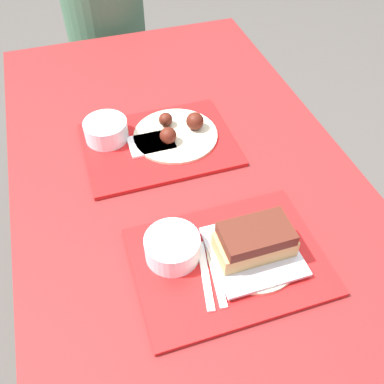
# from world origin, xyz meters

# --- Properties ---
(ground_plane) EXTENTS (12.00, 12.00, 0.00)m
(ground_plane) POSITION_xyz_m (0.00, 0.00, 0.00)
(ground_plane) COLOR #4C4742
(picnic_table) EXTENTS (0.89, 1.75, 0.74)m
(picnic_table) POSITION_xyz_m (0.00, 0.00, 0.65)
(picnic_table) COLOR maroon
(picnic_table) RESTS_ON ground_plane
(picnic_bench_far) EXTENTS (0.85, 0.28, 0.43)m
(picnic_bench_far) POSITION_xyz_m (0.00, 1.10, 0.36)
(picnic_bench_far) COLOR maroon
(picnic_bench_far) RESTS_ON ground_plane
(tray_near) EXTENTS (0.41, 0.31, 0.01)m
(tray_near) POSITION_xyz_m (0.01, -0.22, 0.74)
(tray_near) COLOR red
(tray_near) RESTS_ON picnic_table
(tray_far) EXTENTS (0.41, 0.31, 0.01)m
(tray_far) POSITION_xyz_m (-0.04, 0.20, 0.74)
(tray_far) COLOR red
(tray_far) RESTS_ON picnic_table
(bowl_coleslaw_near) EXTENTS (0.12, 0.12, 0.06)m
(bowl_coleslaw_near) POSITION_xyz_m (-0.10, -0.17, 0.78)
(bowl_coleslaw_near) COLOR silver
(bowl_coleslaw_near) RESTS_ON tray_near
(brisket_sandwich_plate) EXTENTS (0.20, 0.20, 0.09)m
(brisket_sandwich_plate) POSITION_xyz_m (0.06, -0.22, 0.79)
(brisket_sandwich_plate) COLOR beige
(brisket_sandwich_plate) RESTS_ON tray_near
(plastic_fork_near) EXTENTS (0.05, 0.17, 0.00)m
(plastic_fork_near) POSITION_xyz_m (-0.05, -0.24, 0.75)
(plastic_fork_near) COLOR white
(plastic_fork_near) RESTS_ON tray_near
(plastic_knife_near) EXTENTS (0.04, 0.17, 0.00)m
(plastic_knife_near) POSITION_xyz_m (-0.03, -0.24, 0.75)
(plastic_knife_near) COLOR white
(plastic_knife_near) RESTS_ON tray_near
(bowl_coleslaw_far) EXTENTS (0.12, 0.12, 0.06)m
(bowl_coleslaw_far) POSITION_xyz_m (-0.17, 0.27, 0.78)
(bowl_coleslaw_far) COLOR silver
(bowl_coleslaw_far) RESTS_ON tray_far
(wings_plate_far) EXTENTS (0.24, 0.24, 0.06)m
(wings_plate_far) POSITION_xyz_m (0.02, 0.22, 0.77)
(wings_plate_far) COLOR beige
(wings_plate_far) RESTS_ON tray_far
(napkin_far) EXTENTS (0.13, 0.09, 0.01)m
(napkin_far) POSITION_xyz_m (-0.06, 0.20, 0.75)
(napkin_far) COLOR white
(napkin_far) RESTS_ON tray_far
(person_seated_across) EXTENTS (0.33, 0.33, 0.69)m
(person_seated_across) POSITION_xyz_m (-0.04, 1.10, 0.72)
(person_seated_across) COLOR #477051
(person_seated_across) RESTS_ON picnic_bench_far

